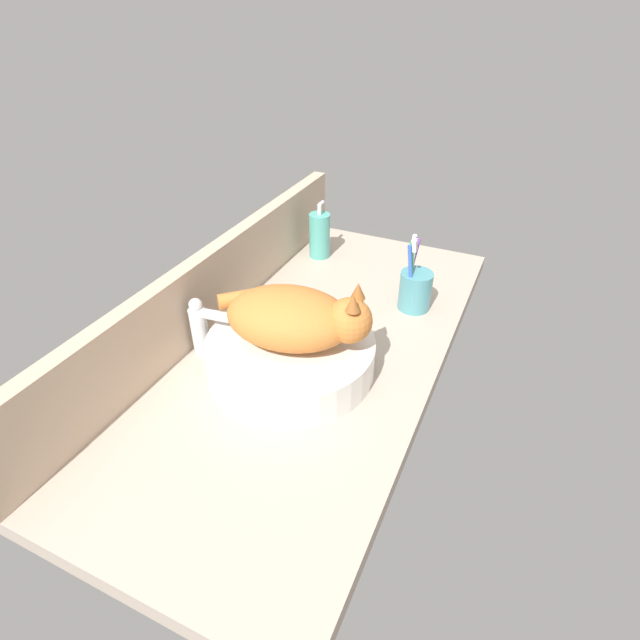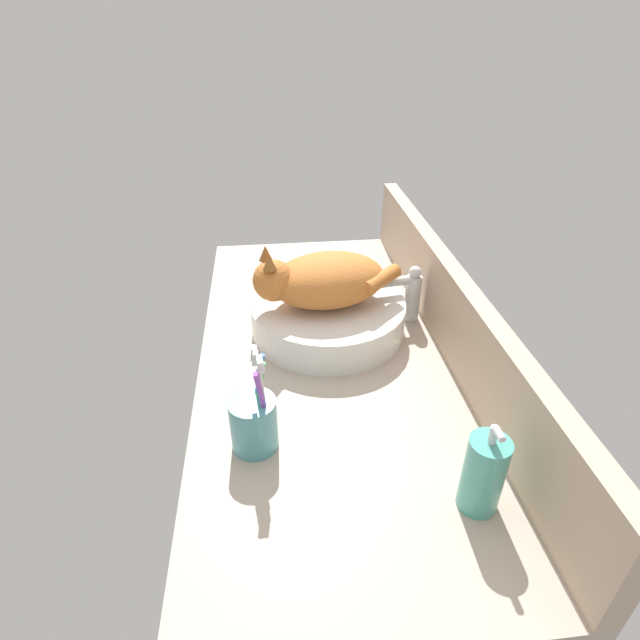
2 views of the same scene
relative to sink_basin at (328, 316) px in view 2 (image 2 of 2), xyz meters
The scene contains 7 objects.
ground_plane 10.85cm from the sink_basin, ahead, with size 118.14×54.71×4.00cm, color #B2A08E.
backsplash_panel 27.00cm from the sink_basin, 69.70° to the left, with size 118.14×3.60×17.80cm, color tan.
sink_basin is the anchor object (origin of this frame).
cat 9.58cm from the sink_basin, 77.45° to the right, with size 20.81×32.31×14.00cm.
faucet 19.45cm from the sink_basin, 98.15° to the left, with size 4.31×11.85×13.60cm.
soap_dispenser 51.71cm from the sink_basin, 18.19° to the left, with size 5.94×5.94×16.12cm.
toothbrush_cup 37.30cm from the sink_basin, 26.05° to the right, with size 7.81×7.81×18.73cm.
Camera 2 is at (85.09, -11.65, 63.04)cm, focal length 28.00 mm.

